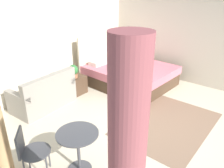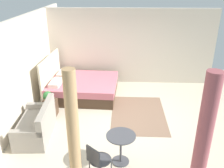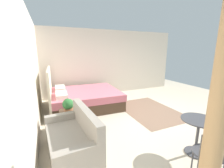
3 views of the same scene
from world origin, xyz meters
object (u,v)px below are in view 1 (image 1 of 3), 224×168
balcony_table (78,145)px  bed (128,74)px  cafe_chair_near_window (29,149)px  potted_plant (73,71)px  couch (44,95)px  nightstand (77,85)px

balcony_table → bed: bearing=23.2°
balcony_table → cafe_chair_near_window: size_ratio=0.85×
bed → cafe_chair_near_window: 3.90m
potted_plant → couch: bearing=176.5°
nightstand → potted_plant: size_ratio=1.42×
balcony_table → cafe_chair_near_window: (-0.53, 0.45, 0.02)m
nightstand → balcony_table: 2.81m
cafe_chair_near_window → nightstand: bearing=34.2°
bed → balcony_table: 3.54m
balcony_table → cafe_chair_near_window: 0.70m
bed → nightstand: (-1.38, 0.69, -0.07)m
bed → cafe_chair_near_window: size_ratio=2.85×
bed → balcony_table: size_ratio=3.36×
couch → bed: bearing=-17.2°
bed → potted_plant: bed is taller
potted_plant → balcony_table: potted_plant is taller
bed → potted_plant: bearing=155.3°
balcony_table → cafe_chair_near_window: cafe_chair_near_window is taller
couch → nightstand: bearing=-2.6°
bed → couch: 2.48m
nightstand → balcony_table: bearing=-131.9°
nightstand → cafe_chair_near_window: size_ratio=0.59×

